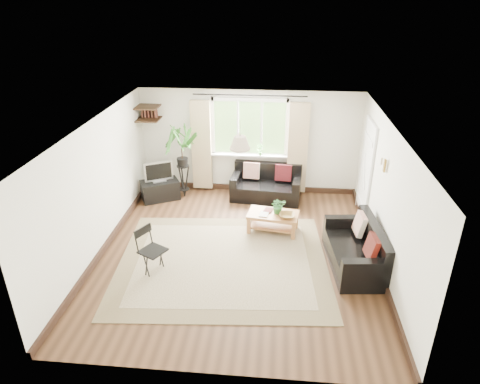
# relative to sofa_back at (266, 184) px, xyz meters

# --- Properties ---
(floor) EXTENTS (5.50, 5.50, 0.00)m
(floor) POSITION_rel_sofa_back_xyz_m (-0.42, -2.30, -0.37)
(floor) COLOR #311D10
(floor) RESTS_ON ground
(ceiling) EXTENTS (5.50, 5.50, 0.00)m
(ceiling) POSITION_rel_sofa_back_xyz_m (-0.42, -2.30, 2.03)
(ceiling) COLOR white
(ceiling) RESTS_ON floor
(wall_back) EXTENTS (5.00, 0.02, 2.40)m
(wall_back) POSITION_rel_sofa_back_xyz_m (-0.42, 0.45, 0.83)
(wall_back) COLOR silver
(wall_back) RESTS_ON floor
(wall_front) EXTENTS (5.00, 0.02, 2.40)m
(wall_front) POSITION_rel_sofa_back_xyz_m (-0.42, -5.05, 0.83)
(wall_front) COLOR silver
(wall_front) RESTS_ON floor
(wall_left) EXTENTS (0.02, 5.50, 2.40)m
(wall_left) POSITION_rel_sofa_back_xyz_m (-2.92, -2.30, 0.83)
(wall_left) COLOR silver
(wall_left) RESTS_ON floor
(wall_right) EXTENTS (0.02, 5.50, 2.40)m
(wall_right) POSITION_rel_sofa_back_xyz_m (2.08, -2.30, 0.83)
(wall_right) COLOR silver
(wall_right) RESTS_ON floor
(rug) EXTENTS (3.89, 3.41, 0.02)m
(rug) POSITION_rel_sofa_back_xyz_m (-0.66, -2.63, -0.36)
(rug) COLOR #C0B495
(rug) RESTS_ON floor
(window) EXTENTS (2.50, 0.16, 2.16)m
(window) POSITION_rel_sofa_back_xyz_m (-0.42, 0.41, 1.18)
(window) COLOR white
(window) RESTS_ON wall_back
(door) EXTENTS (0.06, 0.96, 2.06)m
(door) POSITION_rel_sofa_back_xyz_m (2.05, -0.60, 0.63)
(door) COLOR silver
(door) RESTS_ON wall_right
(corner_shelf) EXTENTS (0.50, 0.50, 0.34)m
(corner_shelf) POSITION_rel_sofa_back_xyz_m (-2.67, 0.20, 1.52)
(corner_shelf) COLOR black
(corner_shelf) RESTS_ON wall_back
(pendant_lamp) EXTENTS (0.36, 0.36, 0.54)m
(pendant_lamp) POSITION_rel_sofa_back_xyz_m (-0.42, -1.90, 1.68)
(pendant_lamp) COLOR beige
(pendant_lamp) RESTS_ON ceiling
(wall_sconce) EXTENTS (0.12, 0.12, 0.28)m
(wall_sconce) POSITION_rel_sofa_back_xyz_m (2.01, -2.00, 1.37)
(wall_sconce) COLOR beige
(wall_sconce) RESTS_ON wall_right
(sofa_back) EXTENTS (1.62, 0.92, 0.73)m
(sofa_back) POSITION_rel_sofa_back_xyz_m (0.00, 0.00, 0.00)
(sofa_back) COLOR black
(sofa_back) RESTS_ON floor
(sofa_right) EXTENTS (1.66, 0.95, 0.75)m
(sofa_right) POSITION_rel_sofa_back_xyz_m (1.62, -2.50, 0.01)
(sofa_right) COLOR black
(sofa_right) RESTS_ON floor
(coffee_table) EXTENTS (1.05, 0.68, 0.40)m
(coffee_table) POSITION_rel_sofa_back_xyz_m (0.19, -1.46, -0.17)
(coffee_table) COLOR brown
(coffee_table) RESTS_ON floor
(table_plant) EXTENTS (0.34, 0.30, 0.32)m
(table_plant) POSITION_rel_sofa_back_xyz_m (0.29, -1.43, 0.20)
(table_plant) COLOR #296528
(table_plant) RESTS_ON coffee_table
(bowl) EXTENTS (0.30, 0.30, 0.07)m
(bowl) POSITION_rel_sofa_back_xyz_m (0.46, -1.60, 0.07)
(bowl) COLOR brown
(bowl) RESTS_ON coffee_table
(book_a) EXTENTS (0.20, 0.25, 0.02)m
(book_a) POSITION_rel_sofa_back_xyz_m (-0.07, -1.52, 0.04)
(book_a) COLOR white
(book_a) RESTS_ON coffee_table
(book_b) EXTENTS (0.21, 0.25, 0.02)m
(book_b) POSITION_rel_sofa_back_xyz_m (0.02, -1.33, 0.05)
(book_b) COLOR #542421
(book_b) RESTS_ON coffee_table
(tv_stand) EXTENTS (0.95, 0.80, 0.45)m
(tv_stand) POSITION_rel_sofa_back_xyz_m (-2.41, -0.25, -0.14)
(tv_stand) COLOR black
(tv_stand) RESTS_ON floor
(tv) EXTENTS (0.66, 0.48, 0.49)m
(tv) POSITION_rel_sofa_back_xyz_m (-2.41, -0.25, 0.32)
(tv) COLOR #A5A5AA
(tv) RESTS_ON tv_stand
(palm_stand) EXTENTS (0.78, 0.78, 1.67)m
(palm_stand) POSITION_rel_sofa_back_xyz_m (-1.89, -0.06, 0.47)
(palm_stand) COLOR black
(palm_stand) RESTS_ON floor
(folding_chair) EXTENTS (0.57, 0.57, 0.81)m
(folding_chair) POSITION_rel_sofa_back_xyz_m (-1.79, -3.01, 0.04)
(folding_chair) COLOR black
(folding_chair) RESTS_ON floor
(sill_plant) EXTENTS (0.14, 0.10, 0.27)m
(sill_plant) POSITION_rel_sofa_back_xyz_m (-0.17, 0.33, 0.70)
(sill_plant) COLOR #2D6023
(sill_plant) RESTS_ON window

